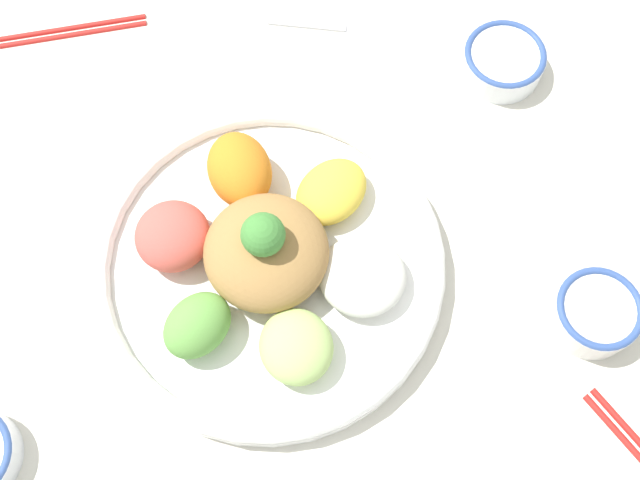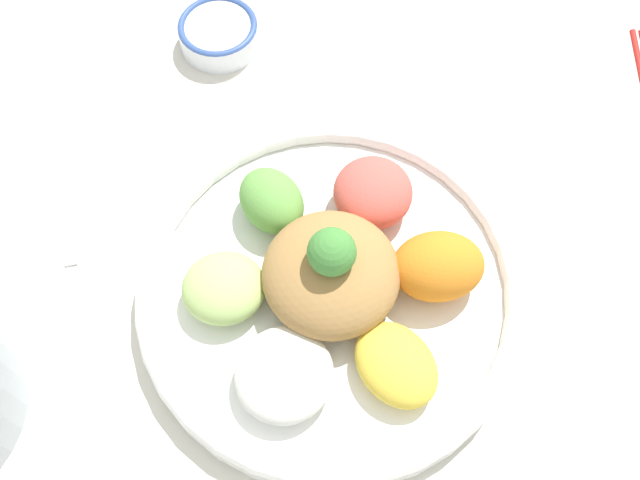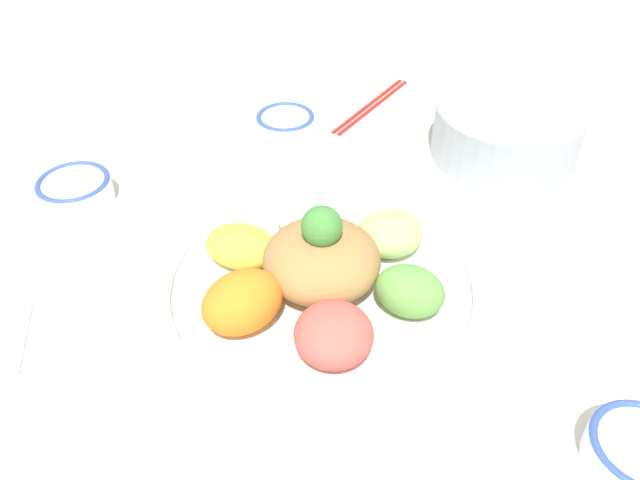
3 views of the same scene
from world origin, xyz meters
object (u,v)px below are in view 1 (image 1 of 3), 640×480
chopsticks_pair_near (42,35)px  serving_spoon_extra (343,26)px  salad_platter (267,260)px  rice_bowl_blue (595,313)px  sauce_bowl_dark (503,60)px

chopsticks_pair_near → serving_spoon_extra: size_ratio=1.72×
salad_platter → rice_bowl_blue: 0.33m
chopsticks_pair_near → salad_platter: bearing=-57.8°
rice_bowl_blue → chopsticks_pair_near: bearing=158.5°
sauce_bowl_dark → serving_spoon_extra: size_ratio=0.67×
sauce_bowl_dark → serving_spoon_extra: (-0.19, 0.03, -0.02)m
rice_bowl_blue → sauce_bowl_dark: rice_bowl_blue is taller
rice_bowl_blue → chopsticks_pair_near: rice_bowl_blue is taller
rice_bowl_blue → sauce_bowl_dark: (-0.11, 0.29, -0.00)m
rice_bowl_blue → chopsticks_pair_near: 0.70m
rice_bowl_blue → serving_spoon_extra: rice_bowl_blue is taller
sauce_bowl_dark → serving_spoon_extra: sauce_bowl_dark is taller
chopsticks_pair_near → serving_spoon_extra: bearing=-9.2°
salad_platter → serving_spoon_extra: size_ratio=2.60×
rice_bowl_blue → serving_spoon_extra: 0.44m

